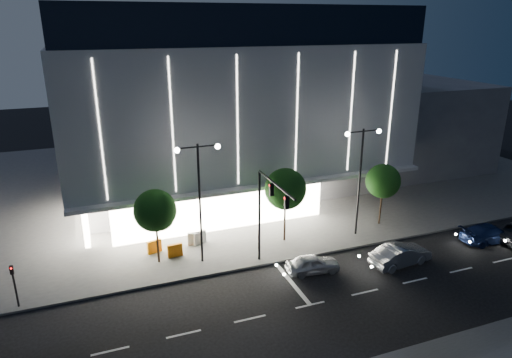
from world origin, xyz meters
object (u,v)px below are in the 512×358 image
object	(u,v)px
tree_right	(383,183)
barrier_a	(154,246)
car_second	(400,255)
barrier_b	(195,238)
car_third	(490,233)
barrier_d	(200,238)
car_lead	(313,264)
traffic_mast	(267,205)
ped_signal_far	(14,282)
street_lamp_east	(361,167)
street_lamp_west	(199,187)
barrier_c	(175,250)
tree_mid	(286,191)
tree_left	(156,213)

from	to	relation	value
tree_right	barrier_a	size ratio (longest dim) A/B	5.01
car_second	barrier_b	distance (m)	15.55
car_second	car_third	distance (m)	9.04
barrier_a	barrier_d	distance (m)	3.58
car_lead	car_third	bearing A→B (deg)	-86.53
traffic_mast	ped_signal_far	bearing A→B (deg)	175.85
street_lamp_east	tree_right	size ratio (longest dim) A/B	1.63
traffic_mast	barrier_a	xyz separation A→B (m)	(-7.07, 5.21, -4.38)
street_lamp_west	barrier_b	bearing A→B (deg)	87.95
car_lead	car_second	size ratio (longest dim) A/B	0.81
barrier_b	barrier_d	distance (m)	0.40
tree_right	barrier_c	distance (m)	18.05
traffic_mast	ped_signal_far	distance (m)	16.35
car_second	barrier_b	xyz separation A→B (m)	(-13.29, 8.08, -0.13)
street_lamp_west	ped_signal_far	bearing A→B (deg)	-172.87
tree_right	car_lead	size ratio (longest dim) A/B	1.45
tree_right	barrier_d	world-z (taller)	tree_right
tree_mid	barrier_b	world-z (taller)	tree_mid
traffic_mast	ped_signal_far	size ratio (longest dim) A/B	2.36
traffic_mast	tree_mid	size ratio (longest dim) A/B	1.15
barrier_b	barrier_c	world-z (taller)	same
car_second	barrier_a	world-z (taller)	car_second
street_lamp_east	tree_left	size ratio (longest dim) A/B	1.57
car_third	car_second	bearing A→B (deg)	96.46
ped_signal_far	barrier_d	xyz separation A→B (m)	(12.50, 4.32, -1.24)
barrier_b	tree_mid	bearing A→B (deg)	-3.78
street_lamp_west	car_lead	size ratio (longest dim) A/B	2.36
tree_mid	tree_right	distance (m)	9.01
tree_left	barrier_b	bearing A→B (deg)	29.95
traffic_mast	street_lamp_east	distance (m)	9.43
street_lamp_west	car_third	world-z (taller)	street_lamp_west
tree_left	tree_right	distance (m)	19.00
traffic_mast	barrier_c	size ratio (longest dim) A/B	6.43
street_lamp_west	tree_right	bearing A→B (deg)	3.64
traffic_mast	car_lead	xyz separation A→B (m)	(2.95, -1.34, -4.38)
car_third	barrier_c	size ratio (longest dim) A/B	4.49
barrier_d	barrier_a	bearing A→B (deg)	160.73
street_lamp_west	barrier_b	distance (m)	6.00
barrier_a	barrier_c	bearing A→B (deg)	-56.12
tree_left	barrier_a	distance (m)	3.71
traffic_mast	street_lamp_east	world-z (taller)	street_lamp_east
street_lamp_west	barrier_b	world-z (taller)	street_lamp_west
street_lamp_east	car_second	size ratio (longest dim) A/B	1.90
tree_left	tree_mid	distance (m)	10.00
car_lead	barrier_d	size ratio (longest dim) A/B	3.47
tree_mid	barrier_a	distance (m)	10.85
tree_right	barrier_c	size ratio (longest dim) A/B	5.01
traffic_mast	barrier_a	world-z (taller)	traffic_mast
tree_left	tree_right	bearing A→B (deg)	-0.00
barrier_a	ped_signal_far	bearing A→B (deg)	-170.69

